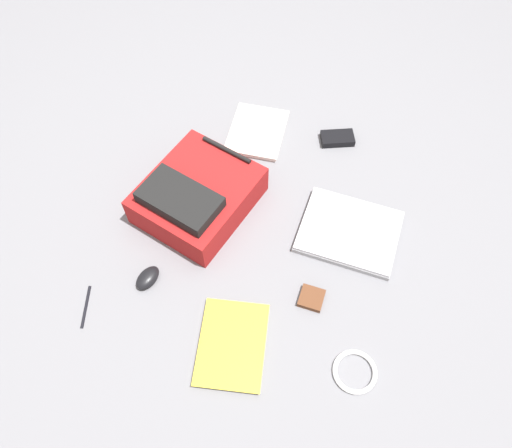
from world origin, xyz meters
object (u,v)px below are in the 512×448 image
Objects in this scene: cable_coil at (355,372)px; earbud_pouch at (311,298)px; backpack at (197,196)px; laptop at (349,232)px; power_brick at (337,138)px; pen_black at (85,306)px; book_red at (257,132)px; computer_mouse at (148,278)px; book_blue at (232,345)px.

earbud_pouch is at bearing 132.46° from cable_coil.
backpack is 0.55m from laptop.
laptop reaches higher than cable_coil.
pen_black is at bearing -124.89° from power_brick.
power_brick reaches higher than book_red.
book_red is at bearing 95.16° from computer_mouse.
computer_mouse is at bearing 171.20° from cable_coil.
earbud_pouch is (-0.07, -0.28, -0.01)m from laptop.
computer_mouse is at bearing -171.13° from earbud_pouch.
power_brick is 0.69m from earbud_pouch.
power_brick is at bearing 104.57° from cable_coil.
cable_coil is 0.87m from pen_black.
book_red is 0.74m from computer_mouse.
laptop is at bearing 102.74° from cable_coil.
cable_coil is 0.26m from earbud_pouch.
earbud_pouch reaches higher than cable_coil.
laptop is 0.48m from cable_coil.
cable_coil is at bearing 2.29° from pen_black.
book_red is 0.88× the size of book_blue.
book_red is at bearing 101.07° from book_blue.
cable_coil is 1.75× the size of earbud_pouch.
backpack is 1.54× the size of book_blue.
earbud_pouch is (0.20, 0.22, -0.00)m from book_blue.
backpack is 0.54m from book_blue.
book_red is 2.12× the size of power_brick.
cable_coil is (0.11, -0.47, -0.01)m from laptop.
book_red is 0.87m from book_blue.
backpack is at bearing 153.20° from earbud_pouch.
laptop is 0.71m from computer_mouse.
backpack is at bearing -133.20° from power_brick.
power_brick is (-0.23, 0.88, 0.01)m from cable_coil.
book_blue reaches higher than cable_coil.
earbud_pouch is at bearing 27.16° from computer_mouse.
computer_mouse reaches higher than cable_coil.
earbud_pouch is (0.69, 0.23, 0.01)m from pen_black.
computer_mouse is 0.72m from cable_coil.
power_brick is at bearing 94.34° from earbud_pouch.
backpack is 0.52m from pen_black.
backpack reaches higher than pen_black.
book_blue reaches higher than pen_black.
book_red is (-0.44, 0.36, -0.00)m from laptop.
earbud_pouch reaches higher than pen_black.
book_blue is (0.28, -0.46, -0.06)m from backpack.
book_blue is 0.36m from computer_mouse.
backpack is 0.33m from computer_mouse.
computer_mouse reaches higher than laptop.
power_brick is at bearing 80.77° from book_blue.
book_red is 2.87× the size of computer_mouse.
computer_mouse is 0.91m from power_brick.
pen_black is at bearing -110.61° from book_red.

